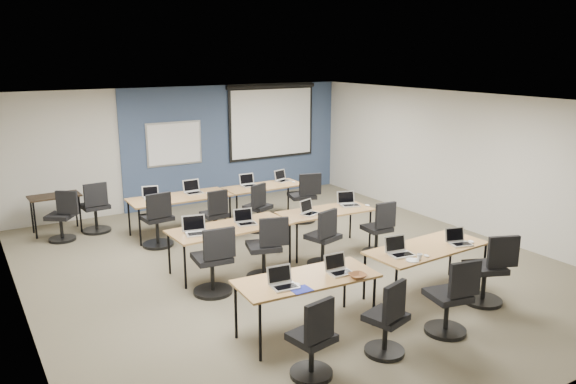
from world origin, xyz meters
TOP-DOWN VIEW (x-y plane):
  - floor at (0.00, 0.00)m, footprint 8.00×9.00m
  - ceiling at (0.00, 0.00)m, footprint 8.00×9.00m
  - wall_back at (0.00, 4.50)m, footprint 8.00×0.04m
  - wall_front at (0.00, -4.50)m, footprint 8.00×0.04m
  - wall_left at (-4.00, 0.00)m, footprint 0.04×9.00m
  - wall_right at (4.00, 0.00)m, footprint 0.04×9.00m
  - blue_accent_panel at (1.25, 4.47)m, footprint 5.50×0.04m
  - whiteboard at (-0.30, 4.43)m, footprint 1.28×0.03m
  - projector_screen at (2.20, 4.41)m, footprint 2.40×0.10m
  - training_table_front_left at (-1.02, -2.08)m, footprint 1.78×0.74m
  - training_table_front_right at (1.07, -2.03)m, footprint 1.85×0.77m
  - training_table_mid_left at (-0.92, 0.31)m, footprint 1.94×0.81m
  - training_table_mid_right at (0.92, 0.28)m, footprint 1.68×0.70m
  - training_table_back_left at (-0.93, 2.54)m, footprint 1.93×0.80m
  - training_table_back_right at (0.91, 2.50)m, footprint 1.66×0.69m
  - laptop_0 at (-1.41, -2.16)m, footprint 0.31×0.26m
  - mouse_0 at (-1.24, -2.23)m, footprint 0.07×0.10m
  - task_chair_0 at (-1.52, -2.99)m, footprint 0.48×0.48m
  - laptop_1 at (-0.58, -2.15)m, footprint 0.30×0.26m
  - mouse_1 at (-0.38, -2.32)m, footprint 0.08×0.10m
  - task_chair_1 at (-0.53, -3.05)m, footprint 0.48×0.47m
  - laptop_2 at (0.52, -2.06)m, footprint 0.33×0.28m
  - mouse_2 at (0.78, -2.32)m, footprint 0.06×0.09m
  - task_chair_2 at (0.48, -3.06)m, footprint 0.52×0.52m
  - laptop_3 at (1.55, -2.18)m, footprint 0.30×0.26m
  - mouse_3 at (1.76, -2.23)m, footprint 0.09×0.12m
  - task_chair_3 at (1.60, -2.71)m, footprint 0.58×0.55m
  - laptop_4 at (-1.52, 0.26)m, footprint 0.36×0.31m
  - mouse_4 at (-1.28, 0.02)m, footprint 0.06×0.09m
  - task_chair_4 at (-1.54, -0.44)m, footprint 0.57×0.57m
  - laptop_5 at (-0.64, 0.31)m, footprint 0.31×0.27m
  - mouse_5 at (-0.37, 0.03)m, footprint 0.08×0.10m
  - task_chair_5 at (-0.63, -0.35)m, footprint 0.56×0.55m
  - laptop_6 at (0.56, 0.26)m, footprint 0.30×0.26m
  - mouse_6 at (0.73, 0.10)m, footprint 0.07×0.11m
  - task_chair_6 at (0.44, -0.37)m, footprint 0.53×0.52m
  - laptop_7 at (1.47, 0.34)m, footprint 0.33×0.28m
  - mouse_7 at (1.74, 0.13)m, footprint 0.09×0.12m
  - task_chair_7 at (1.57, -0.40)m, footprint 0.49×0.49m
  - laptop_8 at (-1.43, 2.67)m, footprint 0.31×0.26m
  - mouse_8 at (-1.24, 2.48)m, footprint 0.08×0.11m
  - task_chair_8 at (-1.56, 1.99)m, footprint 0.56×0.56m
  - laptop_9 at (-0.59, 2.68)m, footprint 0.34×0.29m
  - mouse_9 at (-0.37, 2.49)m, footprint 0.07×0.10m
  - task_chair_9 at (-0.49, 1.85)m, footprint 0.49×0.49m
  - laptop_10 at (0.63, 2.65)m, footprint 0.32×0.28m
  - mouse_10 at (0.82, 2.46)m, footprint 0.08×0.11m
  - task_chair_10 at (0.42, 1.85)m, footprint 0.53×0.50m
  - laptop_11 at (1.45, 2.67)m, footprint 0.31×0.26m
  - mouse_11 at (1.59, 2.43)m, footprint 0.07×0.10m
  - task_chair_11 at (1.54, 1.93)m, footprint 0.58×0.57m
  - blue_mousepad at (-1.28, -2.35)m, footprint 0.25×0.21m
  - snack_bowl at (-0.49, -2.42)m, footprint 0.23×0.23m
  - snack_plate at (0.51, -2.33)m, footprint 0.18×0.18m
  - coffee_cup at (0.61, -2.36)m, footprint 0.08×0.08m
  - utility_table at (-2.98, 3.83)m, footprint 0.94×0.52m
  - spare_chair_a at (-2.32, 3.43)m, footprint 0.54×0.54m
  - spare_chair_b at (-2.97, 3.23)m, footprint 0.56×0.49m

SIDE VIEW (x-z plane):
  - floor at x=0.00m, z-range -0.01..0.01m
  - task_chair_1 at x=-0.53m, z-range -0.09..0.87m
  - task_chair_0 at x=-1.52m, z-range -0.09..0.87m
  - task_chair_7 at x=1.57m, z-range -0.09..0.88m
  - task_chair_9 at x=-0.49m, z-range -0.09..0.88m
  - spare_chair_b at x=-2.97m, z-range -0.09..0.89m
  - task_chair_10 at x=0.42m, z-range -0.09..0.90m
  - task_chair_6 at x=0.44m, z-range -0.09..0.91m
  - task_chair_2 at x=0.48m, z-range -0.09..0.92m
  - spare_chair_a at x=-2.32m, z-range -0.09..0.93m
  - task_chair_3 at x=1.60m, z-range -0.09..0.93m
  - task_chair_5 at x=-0.63m, z-range -0.09..0.94m
  - task_chair_8 at x=-1.56m, z-range -0.09..0.95m
  - task_chair_11 at x=1.54m, z-range -0.09..0.96m
  - task_chair_4 at x=-1.54m, z-range -0.09..0.96m
  - utility_table at x=-2.98m, z-range 0.28..1.03m
  - training_table_back_right at x=0.91m, z-range 0.32..1.05m
  - training_table_mid_right at x=0.92m, z-range 0.32..1.05m
  - training_table_front_left at x=-1.02m, z-range 0.32..1.05m
  - training_table_front_right at x=1.07m, z-range 0.32..1.05m
  - training_table_back_left at x=-0.93m, z-range 0.32..1.05m
  - training_table_mid_left at x=-0.92m, z-range 0.32..1.05m
  - blue_mousepad at x=-1.28m, z-range 0.73..0.74m
  - snack_plate at x=0.51m, z-range 0.73..0.74m
  - mouse_5 at x=-0.37m, z-range 0.73..0.76m
  - mouse_4 at x=-1.28m, z-range 0.73..0.76m
  - mouse_1 at x=-0.38m, z-range 0.73..0.76m
  - mouse_2 at x=0.78m, z-range 0.73..0.76m
  - mouse_9 at x=-0.37m, z-range 0.72..0.76m
  - mouse_10 at x=0.82m, z-range 0.72..0.76m
  - mouse_11 at x=1.59m, z-range 0.72..0.76m
  - mouse_6 at x=0.73m, z-range 0.72..0.76m
  - mouse_0 at x=-1.24m, z-range 0.72..0.76m
  - mouse_7 at x=1.74m, z-range 0.72..0.76m
  - mouse_3 at x=1.76m, z-range 0.72..0.76m
  - mouse_8 at x=-1.24m, z-range 0.72..0.76m
  - snack_bowl at x=-0.49m, z-range 0.73..0.78m
  - coffee_cup at x=0.61m, z-range 0.74..0.80m
  - laptop_1 at x=-0.58m, z-range 0.67..0.90m
  - laptop_3 at x=1.55m, z-range 0.67..0.90m
  - laptop_6 at x=0.56m, z-range 0.67..0.91m
  - laptop_11 at x=1.45m, z-range 0.67..0.91m
  - laptop_8 at x=-1.43m, z-range 0.67..0.91m
  - laptop_0 at x=-1.41m, z-range 0.67..0.91m
  - laptop_5 at x=-0.64m, z-range 0.67..0.91m
  - laptop_10 at x=0.63m, z-range 0.67..0.92m
  - laptop_2 at x=0.52m, z-range 0.67..0.92m
  - laptop_7 at x=1.47m, z-range 0.67..0.92m
  - laptop_9 at x=-0.59m, z-range 0.67..0.92m
  - laptop_4 at x=-1.52m, z-range 0.66..0.93m
  - wall_back at x=0.00m, z-range 0.00..2.70m
  - wall_front at x=0.00m, z-range 0.00..2.70m
  - wall_left at x=-4.00m, z-range 0.00..2.70m
  - wall_right at x=4.00m, z-range 0.00..2.70m
  - blue_accent_panel at x=1.25m, z-range 0.00..2.70m
  - whiteboard at x=-0.30m, z-range 0.96..1.94m
  - projector_screen at x=2.20m, z-range 0.98..2.80m
  - ceiling at x=0.00m, z-range 2.69..2.71m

